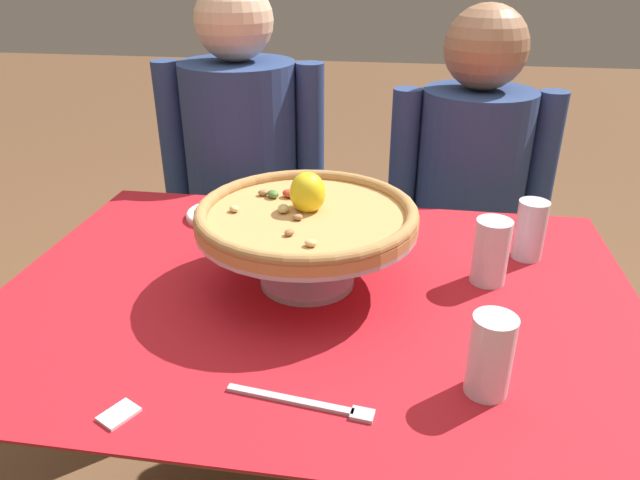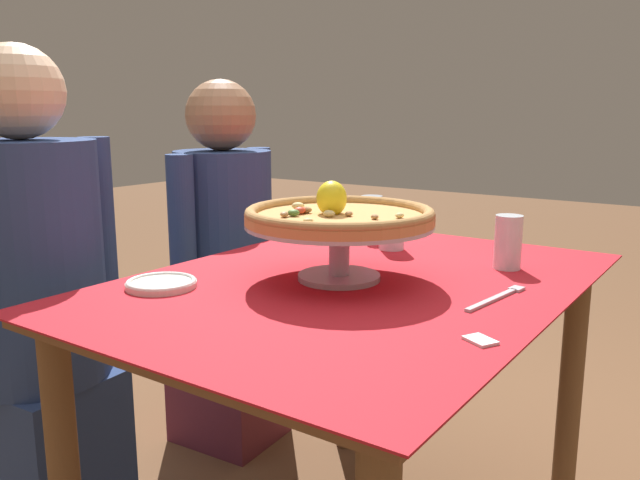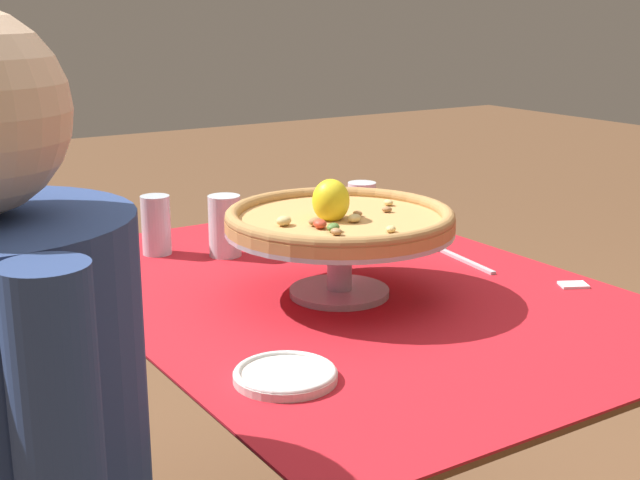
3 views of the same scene
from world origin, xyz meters
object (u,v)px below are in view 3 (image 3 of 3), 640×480
Objects in this scene: pizza_stand at (340,246)px; sugar_packet at (573,285)px; pizza at (339,218)px; dinner_fork at (458,258)px; water_glass_back_right at (156,228)px; side_plate at (285,375)px; water_glass_front_right at (362,214)px; water_glass_side_right at (225,230)px.

sugar_packet is at bearing -115.98° from pizza_stand.
pizza reaches higher than sugar_packet.
sugar_packet is (-0.25, -0.06, -0.00)m from dinner_fork.
water_glass_back_right is (0.43, 0.17, -0.09)m from pizza.
side_plate reaches higher than sugar_packet.
water_glass_back_right reaches higher than sugar_packet.
water_glass_front_right is 0.58× the size of dinner_fork.
pizza is at bearing 107.39° from pizza_stand.
water_glass_front_right is 0.78m from side_plate.
pizza_stand is 0.39m from side_plate.
sugar_packet is at bearing -166.55° from dinner_fork.
water_glass_front_right is 0.52m from sugar_packet.
pizza_stand reaches higher than water_glass_back_right.
water_glass_side_right reaches higher than water_glass_back_right.
sugar_packet is (-0.19, -0.40, -0.14)m from pizza.
water_glass_back_right is 0.63m from dinner_fork.
pizza is 0.36m from water_glass_side_right.
side_plate is 0.68m from dinner_fork.
sugar_packet is at bearing -137.74° from water_glass_back_right.
pizza_stand is 3.27× the size of water_glass_back_right.
pizza_stand is 0.45m from sugar_packet.
pizza_stand is at bearing -158.32° from water_glass_back_right.
side_plate is 2.92× the size of sugar_packet.
water_glass_side_right is (0.34, 0.06, -0.09)m from pizza.
water_glass_front_right reaches higher than dinner_fork.
dinner_fork is 0.26m from sugar_packet.
pizza_stand is 3.18× the size of water_glass_side_right.
pizza is 3.18× the size of water_glass_side_right.
sugar_packet is at bearing -115.86° from pizza.
water_glass_back_right reaches higher than dinner_fork.
dinner_fork is at bearing 13.45° from sugar_packet.
pizza is 1.88× the size of dinner_fork.
pizza_stand is 0.35m from dinner_fork.
water_glass_back_right is 0.70m from side_plate.
water_glass_back_right is at bearing 42.26° from sugar_packet.
water_glass_front_right is 0.26m from dinner_fork.
pizza_stand is at bearing 99.96° from dinner_fork.
water_glass_side_right reaches higher than sugar_packet.
water_glass_front_right is 2.51× the size of sugar_packet.
water_glass_back_right is at bearing -7.97° from side_plate.
sugar_packet is (0.07, -0.66, -0.01)m from side_plate.
water_glass_back_right is (0.12, 0.44, 0.00)m from water_glass_front_right.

